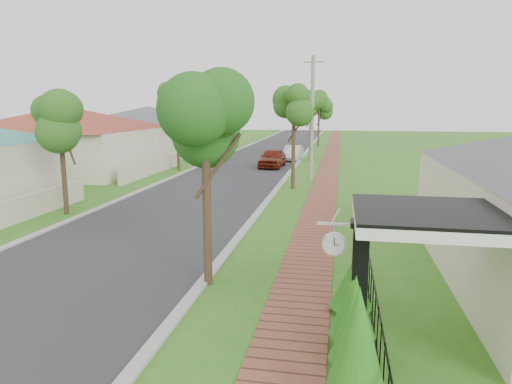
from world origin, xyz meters
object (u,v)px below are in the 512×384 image
Objects in this scene: porch_post at (359,292)px; near_tree at (205,129)px; parked_car_red at (272,158)px; parked_car_white at (293,153)px; station_clock at (334,242)px; utility_pole at (312,118)px.

porch_post is 0.50× the size of near_tree.
parked_car_white is (1.06, 4.75, -0.08)m from parked_car_red.
station_clock is at bearing -78.79° from parked_car_white.
station_clock is (5.05, -25.46, 1.24)m from parked_car_red.
utility_pole is (-2.25, 20.11, 2.75)m from porch_post.
utility_pole is 19.88m from station_clock.
utility_pole is (1.50, 17.61, -0.18)m from near_tree.
porch_post is at bearing -83.62° from utility_pole.
station_clock reaches higher than parked_car_white.
near_tree is (1.80, -23.36, 3.34)m from parked_car_red.
parked_car_white is at bearing 102.04° from utility_pole.
parked_car_white is at bearing 97.53° from station_clock.
parked_car_red is at bearing 94.41° from near_tree.
station_clock is (3.99, -30.21, 1.32)m from parked_car_white.
near_tree is at bearing 147.16° from station_clock.
porch_post is 0.66× the size of parked_car_white.
porch_post is at bearing -77.97° from parked_car_white.
parked_car_red is 4.87m from parked_car_white.
near_tree reaches higher than station_clock.
parked_car_white is 4.81× the size of station_clock.
parked_car_red is at bearing 101.23° from station_clock.
utility_pole reaches higher than near_tree.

